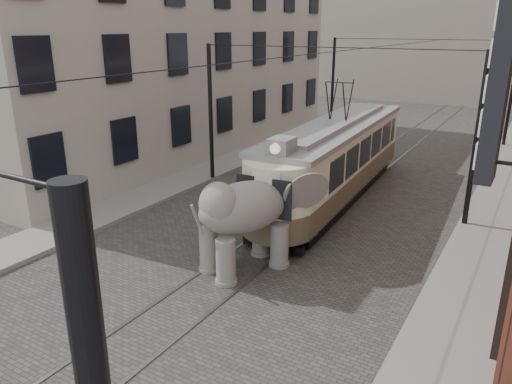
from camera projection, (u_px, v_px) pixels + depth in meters
The scene contains 9 objects.
ground at pixel (248, 259), 14.81m from camera, with size 120.00×120.00×0.00m, color #403E3B.
tram_rails at pixel (248, 259), 14.80m from camera, with size 1.54×80.00×0.02m, color slate, non-canonical shape.
sidewalk_right at pixel (459, 313), 11.88m from camera, with size 2.00×60.00×0.15m, color slate.
sidewalk_left at pixel (97, 216), 17.92m from camera, with size 2.00×60.00×0.15m, color slate.
stucco_building at pixel (172, 59), 26.67m from camera, with size 7.00×24.00×10.00m, color gray.
distant_block at pixel (474, 23), 45.16m from camera, with size 28.00×10.00×14.00m, color gray.
catenary at pixel (314, 132), 18.02m from camera, with size 11.00×30.20×6.00m, color black, non-canonical shape.
tram at pixel (337, 142), 19.39m from camera, with size 2.44×11.83×4.69m, color beige, non-canonical shape.
elephant at pixel (244, 222), 13.82m from camera, with size 2.60×4.71×2.89m, color slate, non-canonical shape.
Camera 1 is at (7.02, -11.39, 6.66)m, focal length 34.37 mm.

